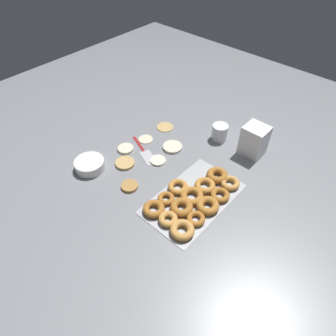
{
  "coord_description": "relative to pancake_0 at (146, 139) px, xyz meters",
  "views": [
    {
      "loc": [
        -0.85,
        -0.8,
        1.11
      ],
      "look_at": [
        -0.05,
        -0.08,
        0.04
      ],
      "focal_mm": 32.0,
      "sensor_mm": 36.0,
      "label": 1
    }
  ],
  "objects": [
    {
      "name": "pancake_5",
      "position": [
        -0.09,
        -0.18,
        0.0
      ],
      "size": [
        0.08,
        0.08,
        0.01
      ],
      "primitive_type": "cylinder",
      "color": "silver",
      "rests_on": "ground_plane"
    },
    {
      "name": "pancake_3",
      "position": [
        0.16,
        -0.01,
        -0.0
      ],
      "size": [
        0.1,
        0.1,
        0.01
      ],
      "primitive_type": "cylinder",
      "color": "tan",
      "rests_on": "ground_plane"
    },
    {
      "name": "pancake_4",
      "position": [
        -0.14,
        0.02,
        0.0
      ],
      "size": [
        0.09,
        0.09,
        0.02
      ],
      "primitive_type": "cylinder",
      "color": "beige",
      "rests_on": "ground_plane"
    },
    {
      "name": "ground_plane",
      "position": [
        -0.07,
        -0.2,
        -0.0
      ],
      "size": [
        3.0,
        3.0,
        0.0
      ],
      "primitive_type": "plane",
      "color": "gray"
    },
    {
      "name": "spatula",
      "position": [
        -0.09,
        -0.1,
        -0.0
      ],
      "size": [
        0.13,
        0.26,
        0.01
      ],
      "rotation": [
        0.0,
        0.0,
        4.36
      ],
      "color": "maroon",
      "rests_on": "ground_plane"
    },
    {
      "name": "pancake_2",
      "position": [
        -0.22,
        -0.07,
        0.0
      ],
      "size": [
        0.1,
        0.1,
        0.02
      ],
      "primitive_type": "cylinder",
      "color": "tan",
      "rests_on": "ground_plane"
    },
    {
      "name": "container_stack",
      "position": [
        0.31,
        -0.52,
        0.08
      ],
      "size": [
        0.12,
        0.12,
        0.17
      ],
      "color": "white",
      "rests_on": "ground_plane"
    },
    {
      "name": "pancake_1",
      "position": [
        0.05,
        -0.17,
        0.0
      ],
      "size": [
        0.11,
        0.11,
        0.01
      ],
      "primitive_type": "cylinder",
      "color": "beige",
      "rests_on": "ground_plane"
    },
    {
      "name": "donut_tray",
      "position": [
        -0.18,
        -0.5,
        0.01
      ],
      "size": [
        0.49,
        0.29,
        0.04
      ],
      "color": "#ADAFB5",
      "rests_on": "ground_plane"
    },
    {
      "name": "pancake_6",
      "position": [
        -0.32,
        -0.21,
        0.0
      ],
      "size": [
        0.08,
        0.08,
        0.02
      ],
      "primitive_type": "cylinder",
      "color": "#B27F42",
      "rests_on": "ground_plane"
    },
    {
      "name": "pancake_0",
      "position": [
        0.0,
        0.0,
        0.0
      ],
      "size": [
        0.08,
        0.08,
        0.01
      ],
      "primitive_type": "cylinder",
      "color": "beige",
      "rests_on": "ground_plane"
    },
    {
      "name": "paper_cup",
      "position": [
        0.29,
        -0.31,
        0.04
      ],
      "size": [
        0.09,
        0.09,
        0.09
      ],
      "color": "white",
      "rests_on": "ground_plane"
    },
    {
      "name": "batter_bowl",
      "position": [
        -0.36,
        0.05,
        0.02
      ],
      "size": [
        0.16,
        0.16,
        0.05
      ],
      "color": "white",
      "rests_on": "ground_plane"
    }
  ]
}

